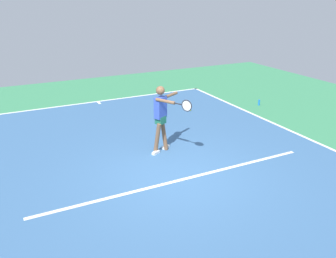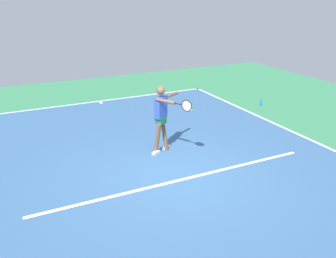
{
  "view_description": "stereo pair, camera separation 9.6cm",
  "coord_description": "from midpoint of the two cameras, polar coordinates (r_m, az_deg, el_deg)",
  "views": [
    {
      "loc": [
        3.46,
        6.52,
        4.02
      ],
      "look_at": [
        -0.12,
        -0.69,
        0.9
      ],
      "focal_mm": 37.68,
      "sensor_mm": 36.0,
      "label": 1
    },
    {
      "loc": [
        3.37,
        6.56,
        4.02
      ],
      "look_at": [
        -0.12,
        -0.69,
        0.9
      ],
      "focal_mm": 37.68,
      "sensor_mm": 36.0,
      "label": 2
    }
  ],
  "objects": [
    {
      "name": "court_line_sideline_left",
      "position": [
        11.03,
        22.31,
        -1.84
      ],
      "size": [
        0.1,
        13.53,
        0.01
      ],
      "primitive_type": "cube",
      "color": "white",
      "rests_on": "ground_plane"
    },
    {
      "name": "tennis_player",
      "position": [
        9.2,
        -1.31,
        2.38
      ],
      "size": [
        0.99,
        1.4,
        1.82
      ],
      "rotation": [
        0.0,
        0.0,
        0.49
      ],
      "color": "brown",
      "rests_on": "ground_plane"
    },
    {
      "name": "ground_plane",
      "position": [
        8.4,
        1.02,
        -7.4
      ],
      "size": [
        21.77,
        21.77,
        0.0
      ],
      "primitive_type": "plane",
      "color": "#388456"
    },
    {
      "name": "court_line_baseline_near",
      "position": [
        14.26,
        -11.51,
        4.39
      ],
      "size": [
        9.12,
        0.1,
        0.01
      ],
      "primitive_type": "cube",
      "color": "white",
      "rests_on": "ground_plane"
    },
    {
      "name": "court_line_service",
      "position": [
        8.19,
        1.9,
        -8.19
      ],
      "size": [
        6.84,
        0.1,
        0.01
      ],
      "primitive_type": "cube",
      "color": "white",
      "rests_on": "ground_plane"
    },
    {
      "name": "court_line_centre_mark",
      "position": [
        14.08,
        -11.29,
        4.18
      ],
      "size": [
        0.1,
        0.3,
        0.01
      ],
      "primitive_type": "cube",
      "color": "white",
      "rests_on": "ground_plane"
    },
    {
      "name": "water_bottle",
      "position": [
        13.9,
        14.32,
        4.18
      ],
      "size": [
        0.07,
        0.07,
        0.22
      ],
      "primitive_type": "cylinder",
      "color": "blue",
      "rests_on": "ground_plane"
    },
    {
      "name": "court_surface",
      "position": [
        8.4,
        1.02,
        -7.39
      ],
      "size": [
        9.12,
        13.53,
        0.0
      ],
      "primitive_type": "cube",
      "color": "#38608E",
      "rests_on": "ground_plane"
    },
    {
      "name": "tennis_ball_by_sideline",
      "position": [
        12.86,
        3.42,
        3.08
      ],
      "size": [
        0.07,
        0.07,
        0.07
      ],
      "primitive_type": "sphere",
      "color": "#C6E53D",
      "rests_on": "ground_plane"
    }
  ]
}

